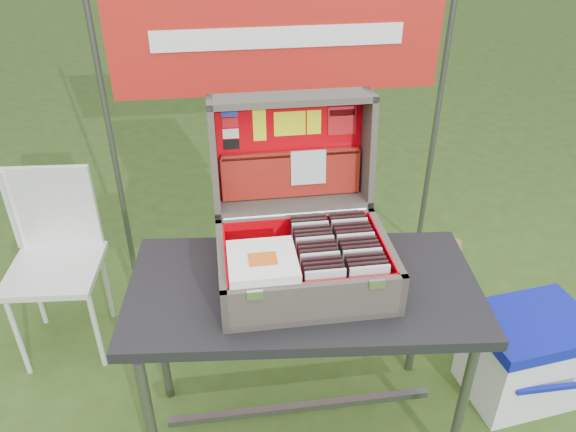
{
  "coord_description": "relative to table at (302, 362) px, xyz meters",
  "views": [
    {
      "loc": [
        -0.33,
        -1.58,
        1.99
      ],
      "look_at": [
        -0.1,
        0.1,
        0.92
      ],
      "focal_mm": 35.0,
      "sensor_mm": 36.0,
      "label": 1
    }
  ],
  "objects": [
    {
      "name": "ground",
      "position": [
        0.07,
        0.09,
        -0.38
      ],
      "size": [
        80.0,
        80.0,
        0.0
      ],
      "primitive_type": "plane",
      "color": "#314718",
      "rests_on": "ground"
    },
    {
      "name": "table",
      "position": [
        0.0,
        0.0,
        0.0
      ],
      "size": [
        1.27,
        0.72,
        0.76
      ],
      "primitive_type": null,
      "rotation": [
        0.0,
        0.0,
        -0.1
      ],
      "color": "black",
      "rests_on": "ground"
    },
    {
      "name": "table_top",
      "position": [
        0.0,
        0.0,
        0.36
      ],
      "size": [
        1.27,
        0.72,
        0.04
      ],
      "primitive_type": "cube",
      "rotation": [
        0.0,
        0.0,
        -0.1
      ],
      "color": "black",
      "rests_on": "ground"
    },
    {
      "name": "table_leg_fr",
      "position": [
        0.55,
        -0.24,
        -0.02
      ],
      "size": [
        0.04,
        0.04,
        0.72
      ],
      "primitive_type": "cylinder",
      "color": "#59595B",
      "rests_on": "ground"
    },
    {
      "name": "table_leg_bl",
      "position": [
        -0.55,
        0.24,
        -0.02
      ],
      "size": [
        0.04,
        0.04,
        0.72
      ],
      "primitive_type": "cylinder",
      "color": "#59595B",
      "rests_on": "ground"
    },
    {
      "name": "table_leg_br",
      "position": [
        0.55,
        0.24,
        -0.02
      ],
      "size": [
        0.04,
        0.04,
        0.72
      ],
      "primitive_type": "cylinder",
      "color": "#59595B",
      "rests_on": "ground"
    },
    {
      "name": "table_brace",
      "position": [
        -0.0,
        0.0,
        -0.26
      ],
      "size": [
        1.06,
        0.03,
        0.03
      ],
      "primitive_type": "cube",
      "color": "#59595B",
      "rests_on": "ground"
    },
    {
      "name": "suitcase",
      "position": [
        0.0,
        0.06,
        0.66
      ],
      "size": [
        0.58,
        0.58,
        0.56
      ],
      "primitive_type": null,
      "color": "brown",
      "rests_on": "table"
    },
    {
      "name": "suitcase_base_bottom",
      "position": [
        0.0,
        0.0,
        0.39
      ],
      "size": [
        0.58,
        0.42,
        0.02
      ],
      "primitive_type": "cube",
      "color": "brown",
      "rests_on": "table_top"
    },
    {
      "name": "suitcase_base_wall_front",
      "position": [
        0.0,
        -0.19,
        0.46
      ],
      "size": [
        0.58,
        0.02,
        0.16
      ],
      "primitive_type": "cube",
      "color": "brown",
      "rests_on": "table_top"
    },
    {
      "name": "suitcase_base_wall_back",
      "position": [
        0.0,
        0.2,
        0.46
      ],
      "size": [
        0.58,
        0.02,
        0.16
      ],
      "primitive_type": "cube",
      "color": "brown",
      "rests_on": "table_top"
    },
    {
      "name": "suitcase_base_wall_left",
      "position": [
        -0.28,
        0.0,
        0.46
      ],
      "size": [
        0.02,
        0.42,
        0.16
      ],
      "primitive_type": "cube",
      "color": "brown",
      "rests_on": "table_top"
    },
    {
      "name": "suitcase_base_wall_right",
      "position": [
        0.28,
        0.0,
        0.46
      ],
      "size": [
        0.02,
        0.42,
        0.16
      ],
      "primitive_type": "cube",
      "color": "brown",
      "rests_on": "table_top"
    },
    {
      "name": "suitcase_liner_floor",
      "position": [
        0.0,
        0.0,
        0.41
      ],
      "size": [
        0.54,
        0.37,
        0.01
      ],
      "primitive_type": "cube",
      "color": "red",
      "rests_on": "suitcase_base_bottom"
    },
    {
      "name": "suitcase_latch_left",
      "position": [
        -0.18,
        -0.21,
        0.53
      ],
      "size": [
        0.05,
        0.01,
        0.03
      ],
      "primitive_type": "cube",
      "color": "silver",
      "rests_on": "suitcase_base_wall_front"
    },
    {
      "name": "suitcase_latch_right",
      "position": [
        0.19,
        -0.21,
        0.53
      ],
      "size": [
        0.05,
        0.01,
        0.03
      ],
      "primitive_type": "cube",
      "color": "silver",
      "rests_on": "suitcase_base_wall_front"
    },
    {
      "name": "suitcase_hinge",
      "position": [
        0.0,
        0.21,
        0.54
      ],
      "size": [
        0.52,
        0.02,
        0.02
      ],
      "primitive_type": "cylinder",
      "rotation": [
        0.0,
        1.57,
        0.0
      ],
      "color": "silver",
      "rests_on": "suitcase_base_wall_back"
    },
    {
      "name": "suitcase_lid_back",
      "position": [
        0.0,
        0.38,
        0.73
      ],
      "size": [
        0.58,
        0.07,
        0.42
      ],
      "primitive_type": "cube",
      "rotation": [
        -1.68,
        0.0,
        0.0
      ],
      "color": "brown",
      "rests_on": "suitcase_base_wall_back"
    },
    {
      "name": "suitcase_lid_rim_far",
      "position": [
        0.0,
        0.33,
        0.93
      ],
      "size": [
        0.58,
        0.16,
        0.04
      ],
      "primitive_type": "cube",
      "rotation": [
        -1.68,
        0.0,
        0.0
      ],
      "color": "brown",
      "rests_on": "suitcase_lid_back"
    },
    {
      "name": "suitcase_lid_rim_near",
      "position": [
        0.0,
        0.29,
        0.54
      ],
      "size": [
        0.58,
        0.16,
        0.04
      ],
      "primitive_type": "cube",
      "rotation": [
        -1.68,
        0.0,
        0.0
      ],
      "color": "brown",
      "rests_on": "suitcase_lid_back"
    },
    {
      "name": "suitcase_lid_rim_left",
      "position": [
        -0.28,
        0.31,
        0.73
      ],
      "size": [
        0.02,
        0.2,
        0.43
      ],
      "primitive_type": "cube",
      "rotation": [
        -1.68,
        0.0,
        0.0
      ],
      "color": "brown",
      "rests_on": "suitcase_lid_back"
    },
    {
      "name": "suitcase_lid_rim_right",
      "position": [
        0.28,
        0.31,
        0.73
      ],
      "size": [
        0.02,
        0.2,
        0.43
      ],
      "primitive_type": "cube",
      "rotation": [
        -1.68,
        0.0,
        0.0
      ],
      "color": "brown",
      "rests_on": "suitcase_lid_back"
    },
    {
      "name": "suitcase_lid_liner",
      "position": [
        0.0,
        0.36,
        0.73
      ],
      "size": [
        0.53,
        0.05,
        0.36
      ],
      "primitive_type": "cube",
      "rotation": [
        -1.68,
        0.0,
        0.0
      ],
      "color": "red",
      "rests_on": "suitcase_lid_back"
    },
    {
      "name": "suitcase_liner_wall_front",
      "position": [
        0.0,
        -0.18,
        0.47
      ],
      "size": [
        0.54,
        0.01,
        0.13
      ],
      "primitive_type": "cube",
      "color": "red",
      "rests_on": "suitcase_base_bottom"
    },
    {
      "name": "suitcase_liner_wall_back",
      "position": [
        0.0,
        0.18,
        0.47
      ],
      "size": [
        0.54,
        0.01,
        0.13
      ],
      "primitive_type": "cube",
      "color": "red",
      "rests_on": "suitcase_base_bottom"
    },
    {
      "name": "suitcase_liner_wall_left",
      "position": [
        -0.26,
        0.0,
        0.47
      ],
      "size": [
        0.01,
        0.37,
        0.13
      ],
      "primitive_type": "cube",
      "color": "red",
      "rests_on": "suitcase_base_bottom"
    },
    {
      "name": "suitcase_liner_wall_right",
      "position": [
        0.27,
        0.0,
        0.47
      ],
      "size": [
        0.01,
        0.37,
        0.13
      ],
      "primitive_type": "cube",
      "color": "red",
      "rests_on": "suitcase_base_bottom"
    },
    {
      "name": "suitcase_lid_pocket",
      "position": [
        0.0,
        0.33,
        0.63
      ],
      "size": [
        0.52,
        0.05,
        0.17
      ],
      "primitive_type": "cube",
      "rotation": [
        -1.68,
        0.0,
        0.0
      ],
      "color": "maroon",
      "rests_on": "suitcase_lid_liner"
    },
    {
      "name": "suitcase_pocket_edge",
      "position": [
        0.0,
        0.34,
        0.72
      ],
      "size": [
        0.51,
        0.02,
        0.02
      ],
      "primitive_type": "cube",
      "rotation": [
        -1.68,
        0.0,
        0.0
      ],
      "color": "maroon",
      "rests_on": "suitcase_lid_pocket"
    },
    {
      "name": "suitcase_pocket_cd",
      "position": [
        0.07,
        0.32,
        0.67
      ],
      "size": [
        0.13,
        0.02,
        0.13
      ],
      "primitive_type": "cube",
      "rotation": [
        -1.68,
        0.0,
        0.0
      ],
      "color": "silver",
      "rests_on": "suitcase_lid_pocket"
    },
    {
      "name": "lid_sticker_cc_a",
      "position": [
        -0.21,
        0.37,
        0.88
      ],
      "size": [
        0.06,
        0.01,
        0.04
      ],
      "primitive_type": "cube",
      "rotation": [
        -1.68,
        0.0,
        0.0
      ],
      "color": "#1933B2",
      "rests_on": "suitcase_lid_liner"
    },
    {
      "name": "lid_sticker_cc_b",
      "position": [
        -0.21,
        0.37,
        0.84
      ],
      "size": [
        0.06,
        0.01,
        0.04
      ],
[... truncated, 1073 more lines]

